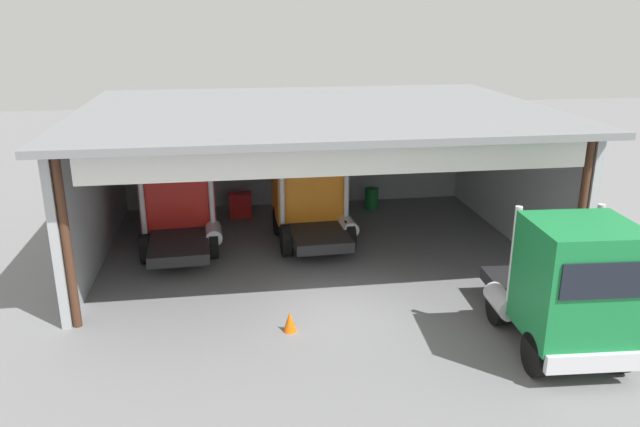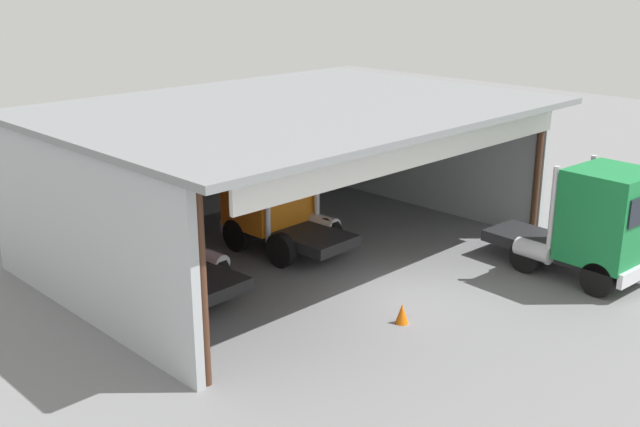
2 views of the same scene
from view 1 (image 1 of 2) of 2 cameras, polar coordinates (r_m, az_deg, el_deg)
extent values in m
plane|color=slate|center=(17.67, 1.79, -8.93)|extent=(80.00, 80.00, 0.00)
cube|color=#ADB2B7|center=(26.70, -2.19, 6.01)|extent=(14.77, 0.24, 4.84)
cube|color=#ADB2B7|center=(21.92, -20.12, 2.18)|extent=(0.24, 10.48, 4.84)
cube|color=#ADB2B7|center=(23.78, 17.33, 3.67)|extent=(0.24, 10.48, 4.84)
cube|color=gray|center=(20.67, -0.46, 9.54)|extent=(15.37, 11.41, 0.20)
cylinder|color=#4C2D1E|center=(17.14, -22.43, -2.44)|extent=(0.24, 0.24, 4.84)
cylinder|color=#4C2D1E|center=(19.39, 23.01, -0.19)|extent=(0.24, 0.24, 4.84)
cube|color=white|center=(15.77, 2.19, 5.12)|extent=(13.29, 0.12, 0.90)
cube|color=red|center=(22.78, -13.05, 2.46)|extent=(2.68, 2.45, 2.62)
cube|color=black|center=(23.82, -13.07, 4.28)|extent=(2.19, 0.17, 0.78)
cube|color=silver|center=(24.35, -12.76, 0.03)|extent=(2.45, 0.28, 0.44)
cube|color=#232326|center=(21.29, -12.89, -2.55)|extent=(2.10, 3.75, 0.36)
cylinder|color=silver|center=(21.58, -16.19, 1.44)|extent=(0.18, 0.18, 3.20)
cylinder|color=silver|center=(21.49, -10.04, 1.82)|extent=(0.18, 0.18, 3.20)
cylinder|color=silver|center=(21.51, -9.82, -1.79)|extent=(0.62, 1.23, 0.56)
cylinder|color=black|center=(23.75, -15.50, -1.03)|extent=(0.35, 1.01, 1.00)
cylinder|color=black|center=(23.67, -10.01, -0.70)|extent=(0.35, 1.01, 1.00)
cylinder|color=black|center=(21.43, -15.89, -3.18)|extent=(0.35, 1.01, 1.00)
cylinder|color=black|center=(21.34, -9.80, -2.82)|extent=(0.35, 1.01, 1.00)
cube|color=orange|center=(22.54, -1.04, 2.98)|extent=(2.61, 2.15, 2.66)
cube|color=black|center=(23.43, -1.47, 4.75)|extent=(2.15, 0.14, 0.80)
cube|color=silver|center=(23.97, -1.45, 0.36)|extent=(2.41, 0.25, 0.44)
cube|color=#232326|center=(21.33, -0.23, -1.85)|extent=(2.01, 3.23, 0.36)
cylinder|color=silver|center=(21.35, -3.52, 1.24)|extent=(0.18, 0.18, 2.56)
cylinder|color=silver|center=(21.73, 2.46, 1.57)|extent=(0.18, 0.18, 2.56)
cylinder|color=silver|center=(21.79, 2.58, -1.10)|extent=(0.60, 1.22, 0.56)
cylinder|color=black|center=(23.25, -3.90, -0.65)|extent=(0.34, 1.13, 1.12)
cylinder|color=black|center=(23.59, 1.49, -0.33)|extent=(0.34, 1.13, 1.12)
cylinder|color=black|center=(21.24, -3.20, -2.50)|extent=(0.34, 1.13, 1.12)
cylinder|color=black|center=(21.61, 2.68, -2.11)|extent=(0.34, 1.13, 1.12)
cube|color=#197F3D|center=(15.49, 22.74, -5.72)|extent=(2.44, 2.29, 2.77)
cube|color=black|center=(14.43, 24.92, -5.67)|extent=(1.96, 0.18, 0.83)
cube|color=silver|center=(15.26, 23.97, -12.51)|extent=(2.20, 0.30, 0.44)
cube|color=#232326|center=(17.72, 19.21, -7.43)|extent=(1.96, 3.80, 0.36)
cylinder|color=silver|center=(17.00, 23.97, -4.15)|extent=(0.18, 0.18, 3.07)
cylinder|color=silver|center=(16.11, 17.44, -4.58)|extent=(0.18, 0.18, 3.07)
cylinder|color=silver|center=(17.03, 16.42, -7.76)|extent=(0.63, 1.23, 0.56)
cylinder|color=black|center=(16.33, 25.91, -11.31)|extent=(0.36, 1.05, 1.04)
cylinder|color=black|center=(15.43, 19.32, -12.18)|extent=(0.36, 1.05, 1.04)
cylinder|color=black|center=(18.22, 22.07, -7.68)|extent=(0.36, 1.05, 1.04)
cylinder|color=black|center=(17.42, 16.09, -8.22)|extent=(0.36, 1.05, 1.04)
cylinder|color=#197233|center=(26.39, 4.78, 1.39)|extent=(0.58, 0.58, 0.90)
cube|color=red|center=(25.48, -7.39, 0.81)|extent=(0.90, 0.60, 1.00)
cone|color=orange|center=(16.49, -2.81, -9.97)|extent=(0.36, 0.36, 0.56)
camera|label=2|loc=(13.47, -87.33, 5.12)|focal=42.25mm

